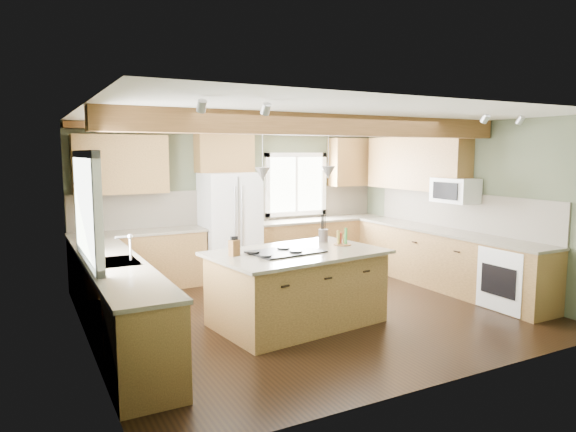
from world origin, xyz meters
TOP-DOWN VIEW (x-y plane):
  - floor at (0.00, 0.00)m, footprint 5.60×5.60m
  - ceiling at (0.00, 0.00)m, footprint 5.60×5.60m
  - wall_back at (0.00, 2.50)m, footprint 5.60×0.00m
  - wall_left at (-2.80, 0.00)m, footprint 0.00×5.00m
  - wall_right at (2.80, 0.00)m, footprint 0.00×5.00m
  - ceiling_beam at (0.00, -0.37)m, footprint 5.55×0.26m
  - soffit_trim at (0.00, 2.40)m, footprint 5.55×0.20m
  - backsplash_back at (0.00, 2.48)m, footprint 5.58×0.03m
  - backsplash_right at (2.78, 0.05)m, footprint 0.03×3.70m
  - base_cab_back_left at (-1.79, 2.20)m, footprint 2.02×0.60m
  - counter_back_left at (-1.79, 2.20)m, footprint 2.06×0.64m
  - base_cab_back_right at (1.49, 2.20)m, footprint 2.62×0.60m
  - counter_back_right at (1.49, 2.20)m, footprint 2.66×0.64m
  - base_cab_left at (-2.50, 0.05)m, footprint 0.60×3.70m
  - counter_left at (-2.50, 0.05)m, footprint 0.64×3.74m
  - base_cab_right at (2.50, 0.05)m, footprint 0.60×3.70m
  - counter_right at (2.50, 0.05)m, footprint 0.64×3.74m
  - upper_cab_back_left at (-1.99, 2.33)m, footprint 1.40×0.35m
  - upper_cab_over_fridge at (-0.30, 2.33)m, footprint 0.96×0.35m
  - upper_cab_right at (2.62, 0.90)m, footprint 0.35×2.20m
  - upper_cab_back_corner at (2.30, 2.33)m, footprint 0.90×0.35m
  - window_left at (-2.78, 0.05)m, footprint 0.04×1.60m
  - window_back at (1.15, 2.48)m, footprint 1.10×0.04m
  - sink at (-2.50, 0.05)m, footprint 0.50×0.65m
  - faucet at (-2.32, 0.05)m, footprint 0.02×0.02m
  - dishwasher at (-2.49, -1.25)m, footprint 0.60×0.60m
  - oven at (2.49, -1.25)m, footprint 0.60×0.72m
  - microwave at (2.58, -0.05)m, footprint 0.40×0.70m
  - pendant_left at (-0.89, -0.43)m, footprint 0.18×0.18m
  - pendant_right at (0.09, -0.31)m, footprint 0.18×0.18m
  - refrigerator at (-0.30, 2.12)m, footprint 0.90×0.74m
  - island at (-0.40, -0.37)m, footprint 2.11×1.45m
  - island_top at (-0.40, -0.37)m, footprint 2.25×1.59m
  - cooktop at (-0.56, -0.39)m, footprint 0.92×0.67m
  - knife_block at (-1.19, -0.28)m, footprint 0.14×0.12m
  - utensil_crock at (0.25, 0.05)m, footprint 0.16×0.16m
  - bottle_tray at (0.34, -0.28)m, footprint 0.26×0.26m

SIDE VIEW (x-z plane):
  - floor at x=0.00m, z-range 0.00..0.00m
  - dishwasher at x=-2.49m, z-range 0.01..0.85m
  - oven at x=2.49m, z-range 0.01..0.85m
  - base_cab_back_left at x=-1.79m, z-range 0.00..0.88m
  - base_cab_back_right at x=1.49m, z-range 0.00..0.88m
  - base_cab_left at x=-2.50m, z-range 0.00..0.88m
  - base_cab_right at x=2.50m, z-range 0.00..0.88m
  - island at x=-0.40m, z-range 0.00..0.88m
  - counter_back_left at x=-1.79m, z-range 0.88..0.92m
  - counter_back_right at x=1.49m, z-range 0.88..0.92m
  - counter_left at x=-2.50m, z-range 0.88..0.92m
  - counter_right at x=2.50m, z-range 0.88..0.92m
  - refrigerator at x=-0.30m, z-range 0.00..1.80m
  - island_top at x=-0.40m, z-range 0.88..0.92m
  - sink at x=-2.50m, z-range 0.89..0.92m
  - cooktop at x=-0.56m, z-range 0.92..0.94m
  - utensil_crock at x=0.25m, z-range 0.92..1.09m
  - knife_block at x=-1.19m, z-range 0.92..1.11m
  - bottle_tray at x=0.34m, z-range 0.92..1.13m
  - faucet at x=-2.32m, z-range 0.91..1.19m
  - backsplash_back at x=0.00m, z-range 0.92..1.50m
  - backsplash_right at x=2.78m, z-range 0.92..1.50m
  - wall_back at x=0.00m, z-range -1.50..4.10m
  - wall_left at x=-2.80m, z-range -1.20..3.80m
  - wall_right at x=2.80m, z-range -1.20..3.80m
  - window_back at x=1.15m, z-range 1.05..2.05m
  - window_left at x=-2.78m, z-range 1.02..2.08m
  - microwave at x=2.58m, z-range 1.36..1.74m
  - pendant_left at x=-0.89m, z-range 1.80..1.96m
  - pendant_right at x=0.09m, z-range 1.80..1.96m
  - upper_cab_back_left at x=-1.99m, z-range 1.50..2.40m
  - upper_cab_right at x=2.62m, z-range 1.50..2.40m
  - upper_cab_back_corner at x=2.30m, z-range 1.50..2.40m
  - upper_cab_over_fridge at x=-0.30m, z-range 1.80..2.50m
  - ceiling_beam at x=0.00m, z-range 2.34..2.60m
  - soffit_trim at x=0.00m, z-range 2.49..2.59m
  - ceiling at x=0.00m, z-range 2.60..2.60m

